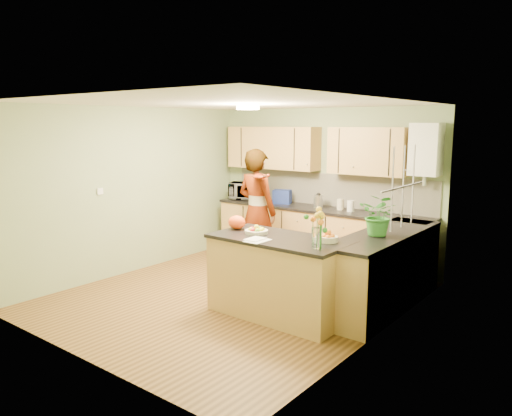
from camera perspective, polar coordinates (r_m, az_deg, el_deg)
The scene contains 28 objects.
floor at distance 6.68m, azimuth -2.51°, elevation -10.08°, with size 4.50×4.50×0.00m, color #523517.
ceiling at distance 6.30m, azimuth -2.68°, elevation 11.90°, with size 4.00×4.50×0.02m, color silver.
wall_back at distance 8.19m, azimuth 7.71°, elevation 2.50°, with size 4.00×0.02×2.50m, color gray.
wall_front at distance 4.91m, azimuth -19.94°, elevation -2.66°, with size 4.00×0.02×2.50m, color gray.
wall_left at distance 7.81m, azimuth -13.83°, elevation 1.97°, with size 0.02×4.50×2.50m, color gray.
wall_right at distance 5.31m, azimuth 14.05°, elevation -1.50°, with size 0.02×4.50×2.50m, color gray.
back_counter at distance 8.02m, azimuth 7.11°, elevation -3.29°, with size 3.64×0.62×0.94m.
right_counter at distance 6.36m, azimuth 14.43°, elevation -6.91°, with size 0.62×2.24×0.94m.
splashback at distance 8.13m, azimuth 8.25°, elevation 2.09°, with size 3.60×0.02×0.52m, color beige.
upper_cabinets at distance 8.09m, azimuth 6.10°, elevation 6.72°, with size 3.20×0.34×0.70m.
boiler at distance 7.28m, azimuth 18.86°, elevation 6.33°, with size 0.40×0.30×0.86m.
window_right at distance 5.81m, azimuth 16.52°, elevation 2.33°, with size 0.01×1.30×1.05m.
light_switch at distance 7.43m, azimuth -17.40°, elevation 1.83°, with size 0.02×0.09×0.09m, color white.
ceiling_lamp at distance 6.52m, azimuth -0.93°, elevation 11.48°, with size 0.30×0.30×0.07m.
peninsula_island at distance 5.94m, azimuth 2.74°, elevation -7.79°, with size 1.64×0.84×0.94m.
fruit_dish at distance 6.01m, azimuth 0.05°, elevation -2.54°, with size 0.28×0.28×0.10m.
orange_bowl at distance 5.64m, azimuth 8.24°, elevation -3.30°, with size 0.22×0.22×0.13m.
flower_vase at distance 5.28m, azimuth 6.99°, elevation -1.19°, with size 0.26×0.26×0.48m.
orange_bag at distance 6.25m, azimuth -2.20°, elevation -1.64°, with size 0.23×0.19×0.17m, color #FF4D15.
papers at distance 5.64m, azimuth 0.18°, elevation -3.71°, with size 0.21×0.28×0.01m, color white.
violinist at distance 7.51m, azimuth 0.11°, elevation -0.40°, with size 0.69×0.45×1.89m, color tan.
violin at distance 7.14m, azimuth 0.29°, elevation 3.67°, with size 0.60×0.24×0.12m, color #4D1704, non-canonical shape.
microwave at distance 8.77m, azimuth -1.25°, elevation 1.97°, with size 0.53×0.36×0.29m, color white.
blue_box at distance 8.30m, azimuth 3.01°, elevation 1.30°, with size 0.28×0.21×0.23m, color navy.
kettle at distance 7.94m, azimuth 7.14°, elevation 0.84°, with size 0.15×0.15×0.27m.
jar_cream at distance 7.79m, azimuth 9.62°, elevation 0.41°, with size 0.11×0.11×0.17m, color beige.
jar_white at distance 7.66m, azimuth 10.76°, elevation 0.22°, with size 0.11×0.11×0.17m, color white.
potted_plant at distance 6.02m, azimuth 13.96°, elevation -0.79°, with size 0.45×0.39×0.50m, color #2E7A28.
Camera 1 is at (4.10, -4.77, 2.24)m, focal length 35.00 mm.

